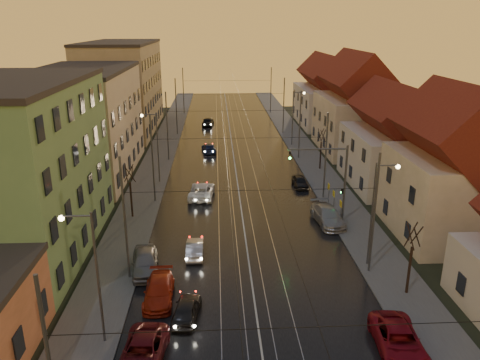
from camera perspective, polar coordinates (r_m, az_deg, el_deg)
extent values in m
cube|color=black|center=(62.97, -0.76, 2.78)|extent=(16.00, 120.00, 0.04)
cube|color=#4C4C4C|center=(63.38, -9.84, 2.66)|extent=(4.00, 120.00, 0.15)
cube|color=#4C4C4C|center=(64.10, 8.22, 2.93)|extent=(4.00, 120.00, 0.15)
cube|color=gray|center=(62.92, -2.77, 2.78)|extent=(0.06, 120.00, 0.03)
cube|color=gray|center=(62.94, -1.46, 2.80)|extent=(0.06, 120.00, 0.03)
cube|color=gray|center=(62.99, -0.06, 2.82)|extent=(0.06, 120.00, 0.03)
cube|color=gray|center=(63.08, 1.24, 2.84)|extent=(0.06, 120.00, 0.03)
cube|color=#608C59|center=(39.22, -25.64, 0.89)|extent=(10.00, 18.00, 13.00)
cube|color=#C5B199|center=(57.71, -18.30, 6.49)|extent=(10.00, 20.00, 12.00)
cube|color=#8E7F5B|center=(80.64, -14.06, 10.81)|extent=(10.00, 24.00, 14.00)
cube|color=#BDAF91|center=(42.70, 24.11, -1.80)|extent=(8.50, 10.00, 7.00)
pyramid|color=#5D1B15|center=(41.28, 25.09, 5.25)|extent=(8.67, 10.20, 3.80)
cube|color=silver|center=(54.13, 18.05, 2.47)|extent=(9.00, 12.00, 6.00)
pyramid|color=#5D1B15|center=(53.11, 18.55, 7.24)|extent=(9.18, 12.24, 3.20)
cube|color=#BDAF91|center=(67.75, 13.74, 6.64)|extent=(9.00, 14.00, 7.50)
pyramid|color=#5D1B15|center=(66.85, 14.12, 11.46)|extent=(9.18, 14.28, 4.00)
cube|color=silver|center=(84.94, 10.33, 8.87)|extent=(9.00, 16.00, 6.50)
pyramid|color=#5D1B15|center=(84.26, 10.53, 12.22)|extent=(9.18, 16.32, 3.50)
cylinder|color=#595B60|center=(32.77, -13.86, -4.78)|extent=(0.16, 0.16, 9.00)
cylinder|color=#595B60|center=(33.95, 16.04, -4.13)|extent=(0.16, 0.16, 9.00)
cylinder|color=#595B60|center=(46.74, -10.61, 2.52)|extent=(0.16, 0.16, 9.00)
cylinder|color=#595B60|center=(47.58, 10.40, 2.82)|extent=(0.16, 0.16, 9.00)
cylinder|color=#595B60|center=(61.20, -8.87, 6.42)|extent=(0.16, 0.16, 9.00)
cylinder|color=#595B60|center=(61.84, 7.30, 6.62)|extent=(0.16, 0.16, 9.00)
cylinder|color=#595B60|center=(75.87, -7.78, 8.82)|extent=(0.16, 0.16, 9.00)
cylinder|color=#595B60|center=(76.39, 5.34, 8.97)|extent=(0.16, 0.16, 9.00)
cylinder|color=#595B60|center=(93.62, -6.92, 10.70)|extent=(0.16, 0.16, 9.00)
cylinder|color=#595B60|center=(94.04, 3.78, 10.82)|extent=(0.16, 0.16, 9.00)
cylinder|color=#595B60|center=(26.92, -16.89, -11.66)|extent=(0.14, 0.14, 8.00)
cylinder|color=#595B60|center=(25.49, -19.44, -4.17)|extent=(1.60, 0.10, 0.10)
sphere|color=#FFD88C|center=(25.74, -20.95, -4.37)|extent=(0.32, 0.32, 0.32)
cylinder|color=#595B60|center=(35.07, 15.76, -4.25)|extent=(0.14, 0.14, 8.00)
cylinder|color=#595B60|center=(34.10, 17.59, 1.71)|extent=(1.60, 0.10, 0.10)
sphere|color=#FFD88C|center=(34.38, 18.70, 1.55)|extent=(0.32, 0.32, 0.32)
cylinder|color=#595B60|center=(52.64, -9.99, 3.80)|extent=(0.14, 0.14, 8.00)
cylinder|color=#595B60|center=(51.92, -11.11, 7.84)|extent=(1.60, 0.10, 0.10)
sphere|color=#FFD88C|center=(52.04, -11.89, 7.70)|extent=(0.32, 0.32, 0.32)
cylinder|color=#595B60|center=(68.74, 6.44, 7.43)|extent=(0.14, 0.14, 8.00)
cylinder|color=#595B60|center=(68.24, 7.23, 10.56)|extent=(1.60, 0.10, 0.10)
sphere|color=#FFD88C|center=(68.38, 7.83, 10.47)|extent=(0.32, 0.32, 0.32)
cylinder|color=#595B60|center=(42.40, 12.65, -0.57)|extent=(0.20, 0.20, 7.20)
cylinder|color=#595B60|center=(40.83, 9.45, 3.74)|extent=(5.20, 0.14, 0.14)
imported|color=black|center=(40.54, 6.09, 2.90)|extent=(0.15, 0.18, 0.90)
sphere|color=#19FF3F|center=(40.47, 6.11, 2.65)|extent=(0.20, 0.20, 0.20)
cylinder|color=black|center=(44.10, -13.10, -2.41)|extent=(0.18, 0.18, 3.50)
cylinder|color=black|center=(43.31, -13.02, 0.79)|extent=(0.37, 0.92, 1.61)
cylinder|color=black|center=(43.51, -13.41, 0.84)|extent=(0.91, 0.40, 1.61)
cylinder|color=black|center=(43.23, -13.67, 0.70)|extent=(0.37, 0.92, 1.61)
cylinder|color=black|center=(43.04, -13.23, 0.66)|extent=(0.84, 0.54, 1.62)
cylinder|color=black|center=(33.16, 19.91, -10.40)|extent=(0.18, 0.18, 3.50)
cylinder|color=black|center=(32.21, 20.74, -6.30)|extent=(0.37, 0.92, 1.61)
cylinder|color=black|center=(32.21, 20.11, -6.23)|extent=(0.91, 0.40, 1.61)
cylinder|color=black|center=(31.89, 20.08, -6.48)|extent=(0.37, 0.92, 1.61)
cylinder|color=black|center=(31.92, 20.77, -6.54)|extent=(0.84, 0.54, 1.62)
cylinder|color=black|center=(58.09, 9.78, 2.92)|extent=(0.18, 0.18, 3.50)
cylinder|color=black|center=(57.60, 10.13, 5.38)|extent=(0.37, 0.92, 1.61)
cylinder|color=black|center=(57.67, 9.79, 5.42)|extent=(0.91, 0.40, 1.61)
cylinder|color=black|center=(57.33, 9.71, 5.34)|extent=(0.37, 0.92, 1.61)
cylinder|color=black|center=(57.29, 10.09, 5.31)|extent=(0.84, 0.54, 1.62)
imported|color=black|center=(29.77, -6.54, -15.38)|extent=(1.93, 3.83, 1.25)
imported|color=#ABABB0|center=(36.78, -5.53, -8.31)|extent=(1.33, 3.71, 1.22)
imported|color=white|center=(48.50, -4.70, -1.31)|extent=(2.82, 5.37, 1.44)
imported|color=#162043|center=(65.46, -3.81, 3.90)|extent=(2.28, 4.45, 1.24)
imported|color=black|center=(82.82, -3.94, 7.13)|extent=(2.27, 4.62, 1.52)
imported|color=#550E15|center=(26.78, -11.81, -19.97)|extent=(2.61, 5.02, 1.35)
imported|color=#AC2811|center=(31.69, -9.86, -13.18)|extent=(1.95, 4.59, 1.32)
imported|color=gray|center=(35.03, -11.48, -9.74)|extent=(2.50, 4.87, 1.59)
imported|color=maroon|center=(28.34, 18.79, -18.12)|extent=(2.79, 5.36, 1.44)
imported|color=#9E9FA4|center=(42.85, 10.66, -4.30)|extent=(2.67, 5.42, 1.52)
imported|color=black|center=(51.88, 7.33, -0.20)|extent=(1.58, 3.63, 1.22)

